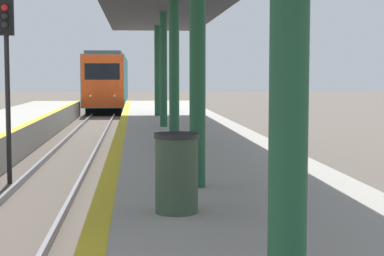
% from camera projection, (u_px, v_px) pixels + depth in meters
% --- Properties ---
extents(train, '(2.80, 20.59, 4.29)m').
position_uv_depth(train, '(109.00, 81.00, 51.29)').
color(train, black).
rests_on(train, ground).
extents(signal_mid, '(0.36, 0.31, 4.55)m').
position_uv_depth(signal_mid, '(7.00, 55.00, 15.63)').
color(signal_mid, black).
rests_on(signal_mid, ground).
extents(trash_bin, '(0.55, 0.55, 0.98)m').
position_uv_depth(trash_bin, '(177.00, 173.00, 7.86)').
color(trash_bin, '#384C38').
rests_on(trash_bin, platform_right).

